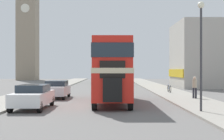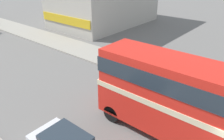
# 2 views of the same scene
# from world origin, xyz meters

# --- Properties ---
(ground_plane) EXTENTS (120.00, 120.00, 0.00)m
(ground_plane) POSITION_xyz_m (0.00, 0.00, 0.00)
(ground_plane) COLOR slate
(sidewalk_right) EXTENTS (3.50, 120.00, 0.12)m
(sidewalk_right) POSITION_xyz_m (6.75, 0.00, 0.06)
(sidewalk_right) COLOR gray
(sidewalk_right) RESTS_ON ground_plane
(double_decker_bus) EXTENTS (2.38, 9.91, 4.25)m
(double_decker_bus) POSITION_xyz_m (0.86, 2.60, 2.52)
(double_decker_bus) COLOR red
(double_decker_bus) RESTS_ON ground_plane
(bus_distant) EXTENTS (2.49, 10.34, 4.10)m
(bus_distant) POSITION_xyz_m (1.61, 37.10, 2.44)
(bus_distant) COLOR #1E602D
(bus_distant) RESTS_ON ground_plane
(car_parked_near) EXTENTS (1.81, 4.36, 1.44)m
(car_parked_near) POSITION_xyz_m (-3.88, -0.75, 0.75)
(car_parked_near) COLOR white
(car_parked_near) RESTS_ON ground_plane
(car_parked_mid) EXTENTS (1.79, 3.98, 1.43)m
(car_parked_mid) POSITION_xyz_m (-3.66, 6.19, 0.75)
(car_parked_mid) COLOR silver
(car_parked_mid) RESTS_ON ground_plane
(pedestrian_walking) EXTENTS (0.34, 0.34, 1.68)m
(pedestrian_walking) POSITION_xyz_m (7.30, 4.77, 1.07)
(pedestrian_walking) COLOR #282833
(pedestrian_walking) RESTS_ON sidewalk_right
(bicycle_on_pavement) EXTENTS (0.05, 1.76, 0.78)m
(bicycle_on_pavement) POSITION_xyz_m (6.50, 11.02, 0.48)
(bicycle_on_pavement) COLOR black
(bicycle_on_pavement) RESTS_ON sidewalk_right
(street_lamp) EXTENTS (0.36, 0.36, 5.86)m
(street_lamp) POSITION_xyz_m (5.59, -2.75, 3.96)
(street_lamp) COLOR #38383D
(street_lamp) RESTS_ON sidewalk_right
(church_tower) EXTENTS (4.47, 4.47, 31.65)m
(church_tower) POSITION_xyz_m (-17.94, 51.13, 16.19)
(church_tower) COLOR gray
(church_tower) RESTS_ON ground_plane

